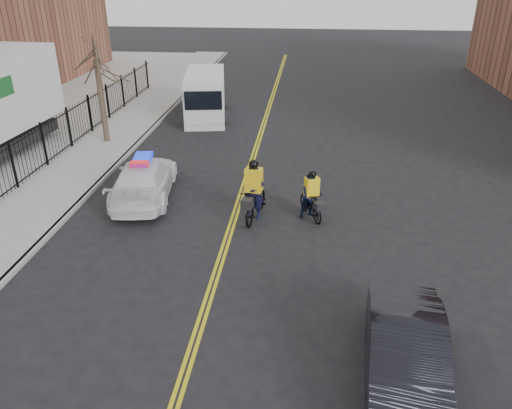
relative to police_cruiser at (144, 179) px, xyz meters
The scene contains 12 objects.
ground 5.48m from the police_cruiser, 46.87° to the right, with size 120.00×120.00×0.00m, color black.
center_line_left 5.48m from the police_cruiser, 48.07° to the left, with size 0.10×60.00×0.01m, color gold.
center_line_right 5.59m from the police_cruiser, 46.84° to the left, with size 0.10×60.00×0.01m, color gold.
sidewalk 5.58m from the police_cruiser, 133.17° to the left, with size 3.00×60.00×0.15m, color gray.
curb 4.69m from the police_cruiser, 119.55° to the left, with size 0.20×60.00×0.15m, color gray.
iron_fence 6.66m from the police_cruiser, 142.63° to the left, with size 0.12×28.00×2.00m, color black, non-canonical shape.
street_tree 7.71m from the police_cruiser, 122.78° to the left, with size 3.20×3.20×4.80m.
police_cruiser is the anchor object (origin of this frame).
dark_sedan 12.25m from the police_cruiser, 46.11° to the right, with size 1.61×4.62×1.52m, color black.
cargo_van 11.33m from the police_cruiser, 89.16° to the left, with size 3.15×6.31×2.53m.
cyclist_near 4.59m from the police_cruiser, 16.22° to the right, with size 1.16×2.36×2.22m.
cyclist_far 6.53m from the police_cruiser, ahead, with size 1.22×1.84×1.82m.
Camera 1 is at (2.48, -13.22, 8.31)m, focal length 35.00 mm.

